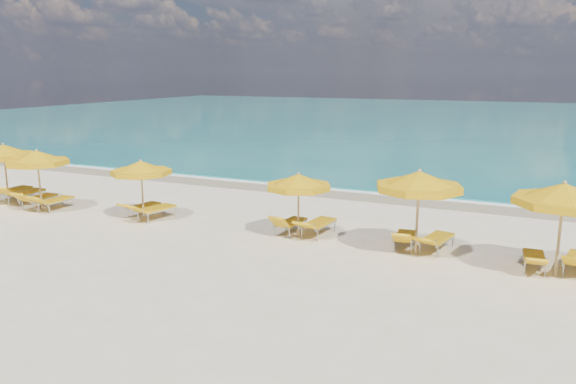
% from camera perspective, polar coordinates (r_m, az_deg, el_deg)
% --- Properties ---
extents(ground_plane, '(120.00, 120.00, 0.00)m').
position_cam_1_polar(ground_plane, '(18.10, -1.98, -4.63)').
color(ground_plane, beige).
extents(ocean, '(120.00, 80.00, 0.30)m').
position_cam_1_polar(ocean, '(64.17, 17.67, 6.94)').
color(ocean, '#126866').
rests_on(ocean, ground).
extents(wet_sand_band, '(120.00, 2.60, 0.01)m').
position_cam_1_polar(wet_sand_band, '(24.73, 5.69, -0.09)').
color(wet_sand_band, tan).
rests_on(wet_sand_band, ground).
extents(foam_line, '(120.00, 1.20, 0.03)m').
position_cam_1_polar(foam_line, '(25.47, 6.28, 0.26)').
color(foam_line, white).
rests_on(foam_line, ground).
extents(whitecap_near, '(14.00, 0.36, 0.05)m').
position_cam_1_polar(whitecap_near, '(35.67, 1.59, 3.75)').
color(whitecap_near, white).
rests_on(whitecap_near, ground).
extents(whitecap_far, '(18.00, 0.30, 0.05)m').
position_cam_1_polar(whitecap_far, '(39.83, 24.73, 3.52)').
color(whitecap_far, white).
rests_on(whitecap_far, ground).
extents(umbrella_1, '(2.80, 2.80, 2.45)m').
position_cam_1_polar(umbrella_1, '(25.01, -26.92, 3.64)').
color(umbrella_1, tan).
rests_on(umbrella_1, ground).
extents(umbrella_2, '(2.82, 2.82, 2.37)m').
position_cam_1_polar(umbrella_2, '(23.16, -24.12, 3.14)').
color(umbrella_2, tan).
rests_on(umbrella_2, ground).
extents(umbrella_3, '(2.53, 2.53, 2.18)m').
position_cam_1_polar(umbrella_3, '(20.55, -14.71, 2.34)').
color(umbrella_3, tan).
rests_on(umbrella_3, ground).
extents(umbrella_4, '(2.24, 2.24, 2.13)m').
position_cam_1_polar(umbrella_4, '(17.63, 1.07, 1.00)').
color(umbrella_4, tan).
rests_on(umbrella_4, ground).
extents(umbrella_5, '(2.67, 2.67, 2.53)m').
position_cam_1_polar(umbrella_5, '(16.33, 13.17, 1.01)').
color(umbrella_5, tan).
rests_on(umbrella_5, ground).
extents(umbrella_6, '(3.01, 3.01, 2.54)m').
position_cam_1_polar(umbrella_6, '(15.78, 26.20, -0.29)').
color(umbrella_6, tan).
rests_on(umbrella_6, ground).
extents(lounger_1_left, '(0.70, 2.03, 0.76)m').
position_cam_1_polar(lounger_1_left, '(25.97, -26.24, -0.18)').
color(lounger_1_left, '#A5A8AD').
rests_on(lounger_1_left, ground).
extents(lounger_1_right, '(0.69, 1.93, 0.85)m').
position_cam_1_polar(lounger_1_right, '(25.21, -25.09, -0.42)').
color(lounger_1_right, '#A5A8AD').
rests_on(lounger_1_right, ground).
extents(lounger_2_left, '(0.78, 1.90, 0.81)m').
position_cam_1_polar(lounger_2_left, '(24.05, -23.98, -0.90)').
color(lounger_2_left, '#A5A8AD').
rests_on(lounger_2_left, ground).
extents(lounger_2_right, '(0.61, 1.80, 0.74)m').
position_cam_1_polar(lounger_2_right, '(23.41, -22.59, -1.14)').
color(lounger_2_right, '#A5A8AD').
rests_on(lounger_2_right, ground).
extents(lounger_3_left, '(0.79, 1.75, 0.62)m').
position_cam_1_polar(lounger_3_left, '(21.52, -14.49, -1.74)').
color(lounger_3_left, '#A5A8AD').
rests_on(lounger_3_left, ground).
extents(lounger_3_right, '(0.99, 1.99, 0.76)m').
position_cam_1_polar(lounger_3_right, '(20.77, -13.33, -2.10)').
color(lounger_3_right, '#A5A8AD').
rests_on(lounger_3_right, ground).
extents(lounger_4_left, '(0.71, 1.73, 0.79)m').
position_cam_1_polar(lounger_4_left, '(18.53, 0.24, -3.54)').
color(lounger_4_left, '#A5A8AD').
rests_on(lounger_4_left, ground).
extents(lounger_4_right, '(0.83, 2.01, 0.72)m').
position_cam_1_polar(lounger_4_right, '(18.32, 3.06, -3.68)').
color(lounger_4_right, '#A5A8AD').
rests_on(lounger_4_right, ground).
extents(lounger_5_left, '(0.73, 1.75, 0.73)m').
position_cam_1_polar(lounger_5_left, '(17.36, 11.77, -4.91)').
color(lounger_5_left, '#A5A8AD').
rests_on(lounger_5_left, ground).
extents(lounger_5_right, '(0.98, 1.98, 0.70)m').
position_cam_1_polar(lounger_5_right, '(17.27, 14.80, -5.10)').
color(lounger_5_right, '#A5A8AD').
rests_on(lounger_5_right, ground).
extents(lounger_6_left, '(0.67, 1.73, 0.64)m').
position_cam_1_polar(lounger_6_left, '(16.58, 23.70, -6.56)').
color(lounger_6_left, '#A5A8AD').
rests_on(lounger_6_left, ground).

